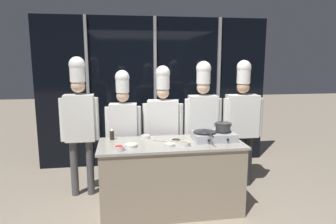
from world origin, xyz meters
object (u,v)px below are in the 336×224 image
object	(u,v)px
prep_bowl_shrimp	(146,136)
chef_pastry	(203,116)
portable_stove	(214,136)
chef_sous	(123,123)
chef_apprentice	(242,117)
stock_pot	(223,127)
serving_spoon_slotted	(165,141)
prep_bowl_bell_pepper	(119,148)
chef_line	(163,121)
prep_bowl_bean_sprouts	(131,145)
chef_head	(80,115)
prep_bowl_soy_glaze	(176,141)
prep_bowl_mushrooms	(185,144)
prep_bowl_chicken	(170,145)
frying_pan	(205,131)
squeeze_bottle_soy	(112,134)

from	to	relation	value
prep_bowl_shrimp	chef_pastry	xyz separation A→B (m)	(0.87, 0.30, 0.20)
portable_stove	chef_sous	size ratio (longest dim) A/B	0.30
chef_apprentice	stock_pot	bearing A→B (deg)	49.73
serving_spoon_slotted	chef_pastry	world-z (taller)	chef_pastry
stock_pot	prep_bowl_bell_pepper	world-z (taller)	stock_pot
chef_sous	chef_line	bearing A→B (deg)	-174.94
prep_bowl_bean_sprouts	chef_apprentice	xyz separation A→B (m)	(1.69, 0.72, 0.17)
portable_stove	chef_apprentice	size ratio (longest dim) A/B	0.27
prep_bowl_bell_pepper	chef_head	size ratio (longest dim) A/B	0.06
chef_head	chef_line	xyz separation A→B (m)	(1.18, -0.01, -0.12)
prep_bowl_soy_glaze	prep_bowl_mushrooms	world-z (taller)	prep_bowl_mushrooms
chef_line	chef_sous	bearing A→B (deg)	11.62
prep_bowl_chicken	frying_pan	bearing A→B (deg)	21.46
chef_head	chef_sous	xyz separation A→B (m)	(0.60, -0.04, -0.12)
prep_bowl_chicken	prep_bowl_shrimp	bearing A→B (deg)	120.90
squeeze_bottle_soy	prep_bowl_bean_sprouts	size ratio (longest dim) A/B	1.02
chef_line	squeeze_bottle_soy	bearing A→B (deg)	35.47
squeeze_bottle_soy	prep_bowl_soy_glaze	world-z (taller)	squeeze_bottle_soy
chef_sous	chef_pastry	distance (m)	1.16
chef_line	prep_bowl_bean_sprouts	bearing A→B (deg)	65.64
frying_pan	serving_spoon_slotted	size ratio (longest dim) A/B	2.36
prep_bowl_soy_glaze	frying_pan	bearing A→B (deg)	8.63
frying_pan	prep_bowl_shrimp	distance (m)	0.80
chef_head	chef_apprentice	distance (m)	2.38
squeeze_bottle_soy	prep_bowl_bean_sprouts	bearing A→B (deg)	-58.29
prep_bowl_bean_sprouts	prep_bowl_shrimp	bearing A→B (deg)	62.45
stock_pot	chef_head	xyz separation A→B (m)	(-1.89, 0.59, 0.09)
frying_pan	chef_sous	world-z (taller)	chef_sous
frying_pan	chef_pastry	world-z (taller)	chef_pastry
frying_pan	prep_bowl_soy_glaze	xyz separation A→B (m)	(-0.39, -0.06, -0.10)
frying_pan	chef_pastry	xyz separation A→B (m)	(0.12, 0.54, 0.09)
chef_pastry	prep_bowl_mushrooms	bearing A→B (deg)	62.95
prep_bowl_chicken	chef_line	size ratio (longest dim) A/B	0.07
prep_bowl_shrimp	prep_bowl_chicken	size ratio (longest dim) A/B	0.91
prep_bowl_shrimp	chef_head	bearing A→B (deg)	158.01
serving_spoon_slotted	chef_head	bearing A→B (deg)	152.57
prep_bowl_chicken	portable_stove	bearing A→B (deg)	17.90
chef_head	chef_apprentice	bearing A→B (deg)	179.23
prep_bowl_bell_pepper	prep_bowl_bean_sprouts	xyz separation A→B (m)	(0.14, 0.12, -0.01)
chef_sous	serving_spoon_slotted	bearing A→B (deg)	136.03
portable_stove	prep_bowl_mushrooms	world-z (taller)	portable_stove
prep_bowl_chicken	chef_sous	bearing A→B (deg)	125.88
stock_pot	serving_spoon_slotted	distance (m)	0.78
frying_pan	chef_head	bearing A→B (deg)	160.00
squeeze_bottle_soy	prep_bowl_mushrooms	distance (m)	0.98
serving_spoon_slotted	chef_apprentice	world-z (taller)	chef_apprentice
chef_head	chef_line	distance (m)	1.18
prep_bowl_bean_sprouts	chef_pastry	xyz separation A→B (m)	(1.07, 0.69, 0.20)
serving_spoon_slotted	chef_sous	distance (m)	0.77
prep_bowl_soy_glaze	chef_head	distance (m)	1.44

